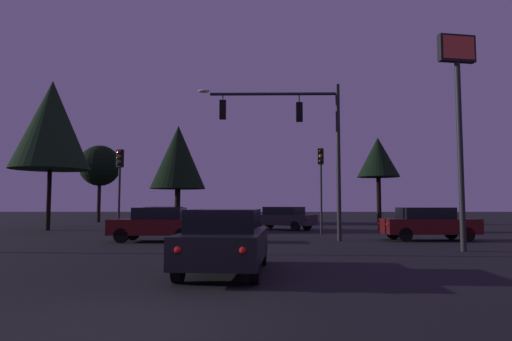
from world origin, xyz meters
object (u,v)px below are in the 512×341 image
object	(u,v)px
car_nearside_lane	(226,240)
car_crossing_right	(428,223)
traffic_signal_mast_arm	(298,131)
traffic_light_corner_left	(119,175)
tree_right_cluster	(51,125)
tree_behind_sign	(178,157)
car_parked_lot	(282,218)
tree_center_horizon	(378,158)
car_far_lane	(165,217)
car_crossing_left	(157,224)
traffic_light_corner_right	(321,174)
store_sign_illuminated	(458,93)
tree_left_far	(100,166)

from	to	relation	value
car_nearside_lane	car_crossing_right	size ratio (longest dim) A/B	1.06
traffic_signal_mast_arm	traffic_light_corner_left	xyz separation A→B (m)	(-8.86, 1.75, -1.93)
car_nearside_lane	tree_right_cluster	xyz separation A→B (m)	(-12.95, 18.33, 6.12)
traffic_signal_mast_arm	tree_behind_sign	world-z (taller)	tree_behind_sign
traffic_signal_mast_arm	car_parked_lot	xyz separation A→B (m)	(-0.30, 9.39, -4.26)
car_parked_lot	tree_center_horizon	distance (m)	14.21
car_far_lane	tree_center_horizon	bearing A→B (deg)	25.81
car_crossing_left	tree_behind_sign	size ratio (longest dim) A/B	0.47
tree_center_horizon	traffic_light_corner_right	bearing A→B (deg)	-115.86
traffic_light_corner_right	tree_center_horizon	xyz separation A→B (m)	(7.07, 14.58, 2.45)
car_far_lane	tree_right_cluster	xyz separation A→B (m)	(-7.10, -2.33, 6.12)
car_crossing_left	car_crossing_right	distance (m)	12.39
car_parked_lot	store_sign_illuminated	bearing A→B (deg)	-68.01
tree_left_far	tree_right_cluster	size ratio (longest dim) A/B	0.76
traffic_light_corner_left	car_far_lane	distance (m)	9.40
car_crossing_left	car_far_lane	xyz separation A→B (m)	(-2.07, 11.32, 0.00)
tree_center_horizon	car_nearside_lane	bearing A→B (deg)	-111.34
car_crossing_left	car_far_lane	world-z (taller)	same
tree_left_far	car_nearside_lane	bearing A→B (deg)	-65.60
car_crossing_right	traffic_signal_mast_arm	bearing A→B (deg)	-177.61
tree_behind_sign	tree_left_far	size ratio (longest dim) A/B	1.17
traffic_signal_mast_arm	car_nearside_lane	bearing A→B (deg)	-104.89
tree_right_cluster	car_parked_lot	bearing A→B (deg)	3.28
traffic_signal_mast_arm	car_nearside_lane	distance (m)	11.02
traffic_light_corner_left	car_parked_lot	world-z (taller)	traffic_light_corner_left
tree_right_cluster	traffic_signal_mast_arm	bearing A→B (deg)	-28.69
car_parked_lot	tree_left_far	distance (m)	22.27
traffic_light_corner_left	car_nearside_lane	world-z (taller)	traffic_light_corner_left
traffic_light_corner_right	tree_center_horizon	distance (m)	16.39
store_sign_illuminated	car_crossing_left	bearing A→B (deg)	160.34
car_nearside_lane	tree_behind_sign	xyz separation A→B (m)	(-6.46, 28.76, 5.08)
car_far_lane	store_sign_illuminated	bearing A→B (deg)	-48.27
car_nearside_lane	traffic_signal_mast_arm	bearing A→B (deg)	75.11
car_crossing_left	car_far_lane	distance (m)	11.50
car_far_lane	car_crossing_right	bearing A→B (deg)	-36.30
traffic_light_corner_left	traffic_light_corner_right	world-z (taller)	traffic_light_corner_right
traffic_light_corner_right	car_crossing_left	size ratio (longest dim) A/B	1.18
car_nearside_lane	car_parked_lot	world-z (taller)	same
store_sign_illuminated	tree_behind_sign	size ratio (longest dim) A/B	0.90
car_parked_lot	store_sign_illuminated	world-z (taller)	store_sign_illuminated
traffic_light_corner_right	tree_center_horizon	bearing A→B (deg)	64.14
traffic_signal_mast_arm	car_crossing_right	size ratio (longest dim) A/B	1.66
car_far_lane	store_sign_illuminated	size ratio (longest dim) A/B	0.58
traffic_light_corner_right	car_nearside_lane	xyz separation A→B (m)	(-4.25, -14.39, -2.60)
traffic_signal_mast_arm	tree_behind_sign	bearing A→B (deg)	115.59
traffic_light_corner_right	traffic_light_corner_left	bearing A→B (deg)	-164.96
traffic_light_corner_left	traffic_light_corner_right	distance (m)	10.87
car_nearside_lane	tree_center_horizon	xyz separation A→B (m)	(11.32, 28.97, 5.05)
car_nearside_lane	car_far_lane	distance (m)	21.48
car_crossing_right	car_far_lane	distance (m)	17.91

